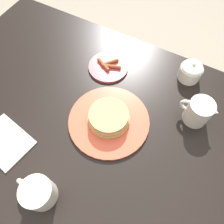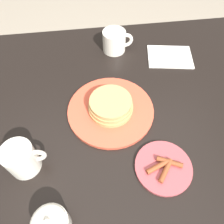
{
  "view_description": "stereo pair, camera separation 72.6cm",
  "coord_description": "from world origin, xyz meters",
  "px_view_note": "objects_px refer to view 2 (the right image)",
  "views": [
    {
      "loc": [
        -0.23,
        0.26,
        1.43
      ],
      "look_at": [
        -0.05,
        -0.05,
        0.77
      ],
      "focal_mm": 35.0,
      "sensor_mm": 36.0,
      "label": 1
    },
    {
      "loc": [
        -0.11,
        -0.45,
        1.33
      ],
      "look_at": [
        -0.05,
        -0.05,
        0.77
      ],
      "focal_mm": 35.0,
      "sensor_mm": 36.0,
      "label": 2
    }
  ],
  "objects_px": {
    "sugar_bowl": "(51,224)",
    "napkin": "(170,57)",
    "pancake_plate": "(111,108)",
    "side_plate_bacon": "(163,167)",
    "coffee_mug": "(115,41)",
    "creamer_pitcher": "(21,159)"
  },
  "relations": [
    {
      "from": "pancake_plate",
      "to": "coffee_mug",
      "type": "xyz_separation_m",
      "value": [
        0.06,
        0.31,
        0.02
      ]
    },
    {
      "from": "creamer_pitcher",
      "to": "napkin",
      "type": "relative_size",
      "value": 0.65
    },
    {
      "from": "side_plate_bacon",
      "to": "napkin",
      "type": "distance_m",
      "value": 0.47
    },
    {
      "from": "side_plate_bacon",
      "to": "napkin",
      "type": "relative_size",
      "value": 0.82
    },
    {
      "from": "sugar_bowl",
      "to": "pancake_plate",
      "type": "bearing_deg",
      "value": 60.81
    },
    {
      "from": "sugar_bowl",
      "to": "napkin",
      "type": "bearing_deg",
      "value": 50.93
    },
    {
      "from": "side_plate_bacon",
      "to": "creamer_pitcher",
      "type": "relative_size",
      "value": 1.26
    },
    {
      "from": "napkin",
      "to": "pancake_plate",
      "type": "bearing_deg",
      "value": -139.28
    },
    {
      "from": "coffee_mug",
      "to": "sugar_bowl",
      "type": "relative_size",
      "value": 1.43
    },
    {
      "from": "side_plate_bacon",
      "to": "creamer_pitcher",
      "type": "height_order",
      "value": "creamer_pitcher"
    },
    {
      "from": "side_plate_bacon",
      "to": "sugar_bowl",
      "type": "xyz_separation_m",
      "value": [
        -0.3,
        -0.11,
        0.03
      ]
    },
    {
      "from": "pancake_plate",
      "to": "napkin",
      "type": "distance_m",
      "value": 0.36
    },
    {
      "from": "pancake_plate",
      "to": "creamer_pitcher",
      "type": "relative_size",
      "value": 2.23
    },
    {
      "from": "creamer_pitcher",
      "to": "sugar_bowl",
      "type": "relative_size",
      "value": 1.49
    },
    {
      "from": "pancake_plate",
      "to": "sugar_bowl",
      "type": "bearing_deg",
      "value": -119.19
    },
    {
      "from": "pancake_plate",
      "to": "side_plate_bacon",
      "type": "relative_size",
      "value": 1.77
    },
    {
      "from": "coffee_mug",
      "to": "creamer_pitcher",
      "type": "relative_size",
      "value": 0.96
    },
    {
      "from": "creamer_pitcher",
      "to": "sugar_bowl",
      "type": "distance_m",
      "value": 0.18
    },
    {
      "from": "side_plate_bacon",
      "to": "napkin",
      "type": "height_order",
      "value": "side_plate_bacon"
    },
    {
      "from": "pancake_plate",
      "to": "napkin",
      "type": "height_order",
      "value": "pancake_plate"
    },
    {
      "from": "creamer_pitcher",
      "to": "napkin",
      "type": "xyz_separation_m",
      "value": [
        0.53,
        0.39,
        -0.05
      ]
    },
    {
      "from": "napkin",
      "to": "side_plate_bacon",
      "type": "bearing_deg",
      "value": -108.56
    }
  ]
}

